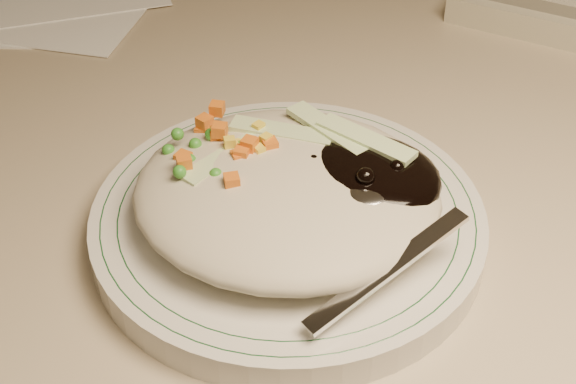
# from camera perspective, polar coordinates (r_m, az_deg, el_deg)

# --- Properties ---
(desk) EXTENTS (1.40, 0.70, 0.74)m
(desk) POSITION_cam_1_polar(r_m,az_deg,el_deg) (0.80, 6.47, -4.93)
(desk) COLOR tan
(desk) RESTS_ON ground
(plate) EXTENTS (0.25, 0.25, 0.02)m
(plate) POSITION_cam_1_polar(r_m,az_deg,el_deg) (0.52, -0.00, -2.21)
(plate) COLOR silver
(plate) RESTS_ON desk
(plate_rim) EXTENTS (0.24, 0.24, 0.00)m
(plate_rim) POSITION_cam_1_polar(r_m,az_deg,el_deg) (0.51, -0.00, -1.38)
(plate_rim) COLOR #144723
(plate_rim) RESTS_ON plate
(meal) EXTENTS (0.21, 0.19, 0.05)m
(meal) POSITION_cam_1_polar(r_m,az_deg,el_deg) (0.50, 0.47, 0.39)
(meal) COLOR #B0A78E
(meal) RESTS_ON plate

